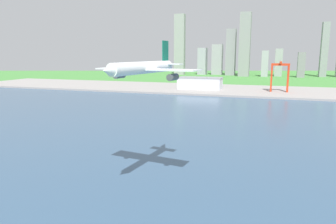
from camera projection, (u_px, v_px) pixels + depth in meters
ground_plane at (194, 114)px, 278.30m from camera, size 2400.00×2400.00×0.00m
water_bay at (173, 129)px, 222.34m from camera, size 840.00×360.00×0.15m
industrial_pier at (225, 90)px, 455.22m from camera, size 840.00×140.00×2.50m
airplane_landing at (143, 68)px, 114.38m from camera, size 41.81×44.80×14.70m
port_crane_red at (280, 70)px, 415.12m from camera, size 23.27×35.26×40.34m
warehouse_main at (200, 83)px, 453.31m from camera, size 62.61×29.91×16.90m
distant_skyline at (251, 52)px, 756.03m from camera, size 401.82×66.66×150.71m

